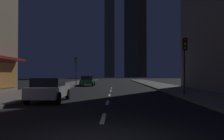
# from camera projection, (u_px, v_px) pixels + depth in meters

# --- Properties ---
(ground_plane) EXTENTS (78.00, 136.00, 0.10)m
(ground_plane) POSITION_uv_depth(u_px,v_px,m) (112.00, 86.00, 38.02)
(ground_plane) COLOR black
(sidewalk_right) EXTENTS (4.00, 76.00, 0.15)m
(sidewalk_right) POSITION_uv_depth(u_px,v_px,m) (158.00, 85.00, 37.94)
(sidewalk_right) COLOR #605E59
(sidewalk_right) RESTS_ON ground
(sidewalk_left) EXTENTS (4.00, 76.00, 0.15)m
(sidewalk_left) POSITION_uv_depth(u_px,v_px,m) (67.00, 85.00, 38.12)
(sidewalk_left) COLOR #605E59
(sidewalk_left) RESTS_ON ground
(lane_marking_center) EXTENTS (0.16, 28.20, 0.01)m
(lane_marking_center) POSITION_uv_depth(u_px,v_px,m) (109.00, 98.00, 17.03)
(lane_marking_center) COLOR silver
(lane_marking_center) RESTS_ON ground
(skyscraper_distant_tall) EXTENTS (5.77, 8.43, 68.31)m
(skyscraper_distant_tall) POSITION_uv_depth(u_px,v_px,m) (110.00, 19.00, 144.17)
(skyscraper_distant_tall) COLOR brown
(skyscraper_distant_tall) RESTS_ON ground
(skyscraper_distant_mid) EXTENTS (7.67, 5.71, 74.34)m
(skyscraper_distant_mid) POSITION_uv_depth(u_px,v_px,m) (131.00, 12.00, 138.87)
(skyscraper_distant_mid) COLOR #3A372C
(skyscraper_distant_mid) RESTS_ON ground
(skyscraper_distant_short) EXTENTS (6.11, 7.72, 67.84)m
(skyscraper_distant_short) POSITION_uv_depth(u_px,v_px,m) (141.00, 22.00, 150.89)
(skyscraper_distant_short) COLOR #3E3B2E
(skyscraper_distant_short) RESTS_ON ground
(car_parked_near) EXTENTS (1.98, 4.24, 1.45)m
(car_parked_near) POSITION_uv_depth(u_px,v_px,m) (49.00, 89.00, 15.03)
(car_parked_near) COLOR silver
(car_parked_near) RESTS_ON ground
(car_parked_far) EXTENTS (1.98, 4.24, 1.45)m
(car_parked_far) POSITION_uv_depth(u_px,v_px,m) (88.00, 81.00, 36.02)
(car_parked_far) COLOR #1E722D
(car_parked_far) RESTS_ON ground
(fire_hydrant_far_left) EXTENTS (0.42, 0.30, 0.65)m
(fire_hydrant_far_left) POSITION_uv_depth(u_px,v_px,m) (62.00, 85.00, 29.51)
(fire_hydrant_far_left) COLOR gold
(fire_hydrant_far_left) RESTS_ON sidewalk_left
(traffic_light_near_right) EXTENTS (0.32, 0.48, 4.20)m
(traffic_light_near_right) POSITION_uv_depth(u_px,v_px,m) (185.00, 53.00, 17.82)
(traffic_light_near_right) COLOR #2D2D2D
(traffic_light_near_right) RESTS_ON sidewalk_right
(traffic_light_far_left) EXTENTS (0.32, 0.48, 4.20)m
(traffic_light_far_left) POSITION_uv_depth(u_px,v_px,m) (76.00, 64.00, 37.21)
(traffic_light_far_left) COLOR #2D2D2D
(traffic_light_far_left) RESTS_ON sidewalk_left
(street_lamp_right) EXTENTS (1.96, 0.56, 6.58)m
(street_lamp_right) POSITION_uv_depth(u_px,v_px,m) (212.00, 8.00, 12.52)
(street_lamp_right) COLOR #38383D
(street_lamp_right) RESTS_ON sidewalk_right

